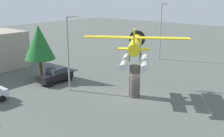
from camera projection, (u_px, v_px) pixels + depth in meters
ground_plane at (134, 96)px, 27.95m from camera, size 140.00×140.00×0.00m
display_pedestal at (135, 81)px, 27.52m from camera, size 1.10×1.10×3.27m
floatplane_monument at (135, 49)px, 26.77m from camera, size 6.99×9.38×4.00m
car_mid_black at (56, 75)px, 32.21m from camera, size 4.20×2.02×1.76m
streetlight_primary at (69, 48)px, 28.67m from camera, size 1.84×0.28×7.96m
streetlight_secondary at (161, 28)px, 42.68m from camera, size 1.84×0.28×8.80m
tree_east at (39, 42)px, 32.71m from camera, size 3.71×3.71×6.62m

